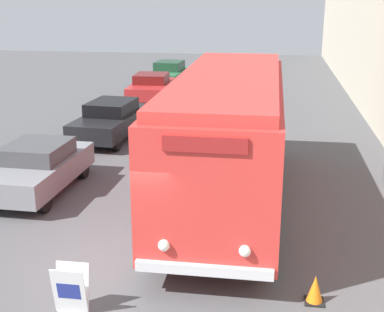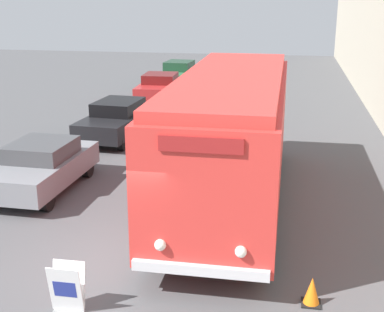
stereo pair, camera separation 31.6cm
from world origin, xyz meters
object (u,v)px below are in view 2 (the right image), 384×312
parked_car_mid (118,119)px  parked_car_near (42,166)px  sign_board (67,288)px  parked_car_distant (179,73)px  traffic_cone (312,291)px  parked_car_far (160,87)px  vintage_bus (231,132)px

parked_car_mid → parked_car_near: bearing=-89.2°
parked_car_mid → sign_board: bearing=-72.1°
parked_car_distant → traffic_cone: (7.30, -23.31, -0.46)m
parked_car_far → traffic_cone: 19.51m
traffic_cone → vintage_bus: bearing=113.7°
parked_car_far → traffic_cone: bearing=-70.4°
parked_car_distant → sign_board: bearing=-79.0°
parked_car_mid → vintage_bus: bearing=-45.2°
parked_car_distant → traffic_cone: size_ratio=7.73×
sign_board → vintage_bus: bearing=67.8°
vintage_bus → parked_car_near: bearing=179.6°
vintage_bus → sign_board: (-2.30, -5.66, -1.56)m
parked_car_near → traffic_cone: bearing=-30.3°
parked_car_distant → traffic_cone: bearing=-68.5°
vintage_bus → traffic_cone: size_ratio=18.22×
sign_board → parked_car_far: 19.33m
vintage_bus → sign_board: vintage_bus is taller
vintage_bus → parked_car_far: bearing=111.1°
parked_car_mid → parked_car_distant: parked_car_mid is taller
parked_car_far → traffic_cone: parked_car_far is taller
vintage_bus → parked_car_near: vintage_bus is taller
parked_car_far → vintage_bus: bearing=-71.1°
parked_car_distant → parked_car_near: bearing=-86.6°
parked_car_distant → traffic_cone: 24.43m
sign_board → traffic_cone: bearing=12.9°
vintage_bus → parked_car_distant: 19.42m
parked_car_near → traffic_cone: 8.88m
vintage_bus → traffic_cone: bearing=-66.3°
vintage_bus → sign_board: size_ratio=10.72×
parked_car_mid → parked_car_distant: (-0.16, 12.66, -0.03)m
vintage_bus → parked_car_far: size_ratio=2.43×
parked_car_distant → vintage_bus: bearing=-70.2°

